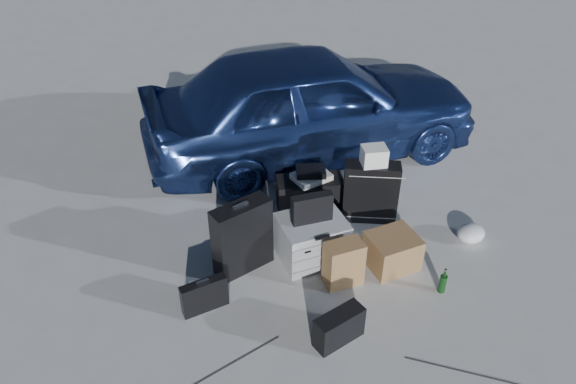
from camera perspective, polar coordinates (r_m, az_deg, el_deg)
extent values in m
plane|color=#B0AFAA|center=(5.12, 5.44, -10.83)|extent=(60.00, 60.00, 0.00)
imported|color=#2D478E|center=(6.75, 2.36, 9.02)|extent=(3.99, 1.64, 1.36)
cube|color=#B1B4B6|center=(5.37, 2.43, -4.77)|extent=(0.64, 0.54, 0.44)
cube|color=black|center=(5.14, 2.45, -1.67)|extent=(0.38, 0.10, 0.29)
cube|color=black|center=(4.97, -8.49, -10.38)|extent=(0.42, 0.16, 0.32)
cube|color=black|center=(5.18, -4.67, -4.62)|extent=(0.59, 0.37, 0.72)
cube|color=black|center=(5.83, 8.39, -0.02)|extent=(0.59, 0.40, 0.67)
cube|color=silver|center=(5.61, 8.73, 3.65)|extent=(0.27, 0.23, 0.19)
cube|color=black|center=(6.04, 2.21, -0.07)|extent=(0.74, 0.42, 0.35)
cube|color=silver|center=(5.92, 2.39, 1.57)|extent=(0.43, 0.37, 0.07)
cube|color=black|center=(5.89, 2.33, 2.10)|extent=(0.35, 0.29, 0.07)
cube|color=#8F5F3E|center=(5.13, 5.67, -7.24)|extent=(0.35, 0.22, 0.45)
cube|color=olive|center=(5.41, 10.53, -5.91)|extent=(0.48, 0.43, 0.33)
ellipsoid|color=silver|center=(5.94, 18.08, -3.99)|extent=(0.36, 0.34, 0.17)
cube|color=black|center=(4.71, 5.20, -13.54)|extent=(0.46, 0.28, 0.30)
cylinder|color=black|center=(5.27, 15.49, -8.71)|extent=(0.08, 0.08, 0.26)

